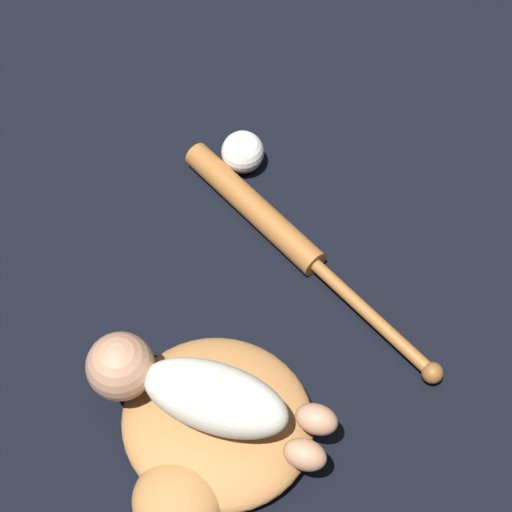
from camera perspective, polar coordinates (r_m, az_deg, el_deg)
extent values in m
plane|color=black|center=(1.28, -2.17, -13.88)|extent=(6.00, 6.00, 0.00)
ellipsoid|color=#A8703D|center=(1.27, -2.58, -10.95)|extent=(0.32, 0.31, 0.07)
ellipsoid|color=#A8703D|center=(1.23, -5.27, -15.94)|extent=(0.14, 0.14, 0.07)
ellipsoid|color=silver|center=(1.19, -2.73, -9.43)|extent=(0.23, 0.15, 0.10)
sphere|color=tan|center=(1.23, -9.02, -7.28)|extent=(0.10, 0.10, 0.10)
ellipsoid|color=tan|center=(1.19, 3.28, -13.08)|extent=(0.07, 0.06, 0.04)
ellipsoid|color=tan|center=(1.21, 4.06, -10.80)|extent=(0.07, 0.06, 0.04)
cylinder|color=#9E602D|center=(1.48, -0.20, 3.30)|extent=(0.32, 0.13, 0.05)
cylinder|color=#9E602D|center=(1.37, 7.73, -4.04)|extent=(0.26, 0.09, 0.02)
sphere|color=brown|center=(1.34, 11.68, -7.64)|extent=(0.03, 0.03, 0.03)
sphere|color=white|center=(1.53, -0.89, 6.94)|extent=(0.08, 0.08, 0.08)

